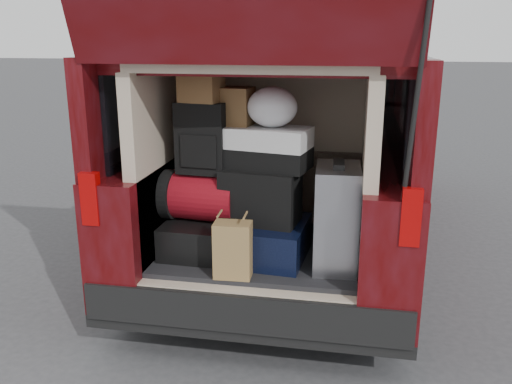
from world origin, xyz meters
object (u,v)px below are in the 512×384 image
(backpack, at_px, (203,138))
(red_duffel, at_px, (201,196))
(navy_hardshell, at_px, (271,240))
(twotone_duffel, at_px, (263,147))
(kraft_bag, at_px, (233,250))
(black_soft_case, at_px, (261,196))
(black_hardshell, at_px, (198,235))
(silver_roller, at_px, (337,217))

(backpack, bearing_deg, red_duffel, -174.66)
(navy_hardshell, relative_size, twotone_duffel, 0.94)
(kraft_bag, height_order, black_soft_case, black_soft_case)
(navy_hardshell, bearing_deg, black_soft_case, 177.34)
(black_hardshell, xyz_separation_m, twotone_duffel, (0.42, 0.04, 0.58))
(red_duffel, distance_m, twotone_duffel, 0.51)
(navy_hardshell, xyz_separation_m, red_duffel, (-0.45, 0.04, 0.25))
(black_hardshell, xyz_separation_m, silver_roller, (0.88, -0.08, 0.20))
(black_soft_case, height_order, twotone_duffel, twotone_duffel)
(twotone_duffel, bearing_deg, silver_roller, -2.87)
(navy_hardshell, bearing_deg, silver_roller, -2.64)
(silver_roller, bearing_deg, twotone_duffel, 163.31)
(black_hardshell, xyz_separation_m, red_duffel, (0.02, 0.02, 0.26))
(silver_roller, xyz_separation_m, backpack, (-0.83, 0.10, 0.43))
(black_hardshell, height_order, black_soft_case, black_soft_case)
(red_duffel, xyz_separation_m, twotone_duffel, (0.39, 0.02, 0.32))
(navy_hardshell, bearing_deg, black_hardshell, -178.60)
(black_hardshell, bearing_deg, twotone_duffel, 7.15)
(black_soft_case, bearing_deg, red_duffel, -177.23)
(red_duffel, xyz_separation_m, backpack, (0.02, 0.00, 0.37))
(silver_roller, distance_m, kraft_bag, 0.65)
(twotone_duffel, bearing_deg, red_duffel, -166.10)
(black_hardshell, bearing_deg, silver_roller, -3.01)
(silver_roller, bearing_deg, black_hardshell, 172.21)
(silver_roller, height_order, kraft_bag, silver_roller)
(black_hardshell, xyz_separation_m, black_soft_case, (0.41, -0.02, 0.29))
(red_duffel, bearing_deg, silver_roller, -0.61)
(twotone_duffel, bearing_deg, black_hardshell, -163.82)
(black_hardshell, bearing_deg, kraft_bag, -46.32)
(navy_hardshell, height_order, kraft_bag, kraft_bag)
(kraft_bag, distance_m, twotone_duffel, 0.66)
(navy_hardshell, distance_m, kraft_bag, 0.36)
(black_hardshell, distance_m, twotone_duffel, 0.72)
(silver_roller, height_order, black_soft_case, silver_roller)
(navy_hardshell, height_order, black_soft_case, black_soft_case)
(red_duffel, relative_size, backpack, 1.08)
(silver_roller, xyz_separation_m, black_soft_case, (-0.47, 0.06, 0.09))
(silver_roller, xyz_separation_m, twotone_duffel, (-0.46, 0.11, 0.38))
(black_soft_case, relative_size, twotone_duffel, 0.82)
(kraft_bag, height_order, red_duffel, red_duffel)
(black_hardshell, relative_size, black_soft_case, 1.14)
(black_hardshell, distance_m, backpack, 0.63)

